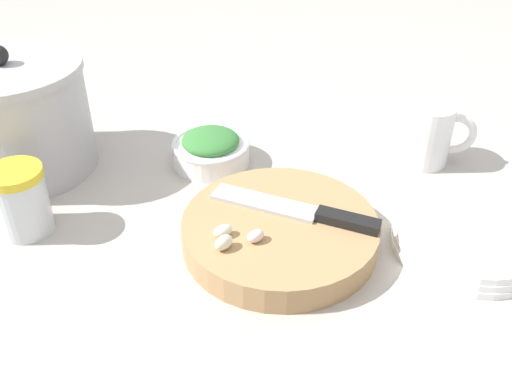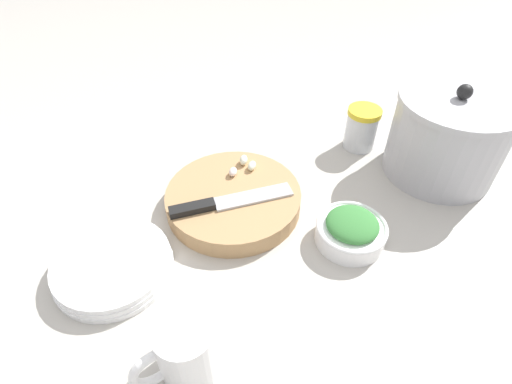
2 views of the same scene
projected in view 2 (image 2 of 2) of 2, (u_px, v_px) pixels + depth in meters
ground_plane at (260, 223)px, 0.73m from camera, size 5.00×5.00×0.00m
cutting_board at (233, 199)px, 0.75m from camera, size 0.25×0.25×0.04m
chef_knife at (224, 202)px, 0.72m from camera, size 0.14×0.21×0.01m
garlic_cloves at (243, 165)px, 0.79m from camera, size 0.06×0.05×0.02m
herb_bowl at (351, 231)px, 0.68m from camera, size 0.12×0.12×0.05m
spice_jar at (362, 128)px, 0.88m from camera, size 0.07×0.07×0.10m
coffee_mug at (185, 351)px, 0.50m from camera, size 0.10×0.10×0.10m
plate_stack at (113, 265)px, 0.65m from camera, size 0.19×0.19×0.03m
stock_pot at (447, 137)px, 0.79m from camera, size 0.23×0.23×0.20m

